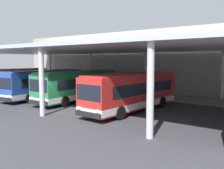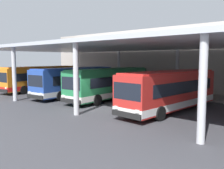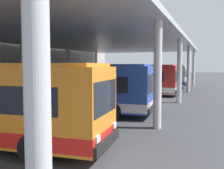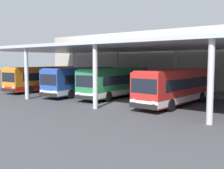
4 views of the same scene
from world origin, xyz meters
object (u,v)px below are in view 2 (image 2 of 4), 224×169
Objects in this scene: bench_waiting at (175,89)px; trash_bin at (148,86)px; bus_nearest_bay at (40,78)px; bus_second_bay at (75,81)px; bus_middle_bay at (109,83)px; bus_far_bay at (170,90)px.

bench_waiting is 3.64m from trash_bin.
bus_nearest_bay is 1.00× the size of bus_second_bay.
bus_nearest_bay is at bearing -179.74° from bus_second_bay.
bench_waiting is (3.42, 7.59, -0.99)m from bus_middle_bay.
bus_second_bay is 4.48m from bus_middle_bay.
bus_nearest_bay reaches higher than trash_bin.
bench_waiting is at bearing -0.83° from trash_bin.
bus_far_bay is at bearing -0.55° from bus_nearest_bay.
bus_second_bay and bus_far_bay have the same top height.
bus_middle_bay is 1.00× the size of bus_far_bay.
bus_nearest_bay and bus_middle_bay have the same top height.
bench_waiting is (7.84, 8.30, -0.99)m from bus_second_bay.
bus_second_bay is at bearing 178.96° from bus_far_bay.
bus_middle_bay reaches higher than trash_bin.
trash_bin is at bearing 131.41° from bus_far_bay.
bus_middle_bay is at bearing 172.84° from bus_far_bay.
trash_bin reaches higher than bench_waiting.
trash_bin is (-0.22, 7.64, -0.98)m from bus_middle_bay.
bus_far_bay is (7.33, -0.92, 0.00)m from bus_middle_bay.
bus_second_bay is 11.46m from bench_waiting.
bench_waiting is at bearing 65.77° from bus_middle_bay.
bus_middle_bay is at bearing -114.23° from bench_waiting.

